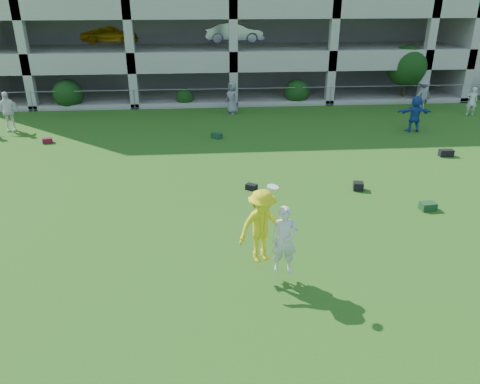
{
  "coord_description": "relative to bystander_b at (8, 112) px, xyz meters",
  "views": [
    {
      "loc": [
        -1.93,
        -9.34,
        6.89
      ],
      "look_at": [
        -0.93,
        3.0,
        1.4
      ],
      "focal_mm": 35.0,
      "sensor_mm": 36.0,
      "label": 1
    }
  ],
  "objects": [
    {
      "name": "ground",
      "position": [
        11.81,
        -14.88,
        -1.01
      ],
      "size": [
        100.0,
        100.0,
        0.0
      ],
      "primitive_type": "plane",
      "color": "#235114",
      "rests_on": "ground"
    },
    {
      "name": "bystander_b",
      "position": [
        0.0,
        0.0,
        0.0
      ],
      "size": [
        1.28,
        0.89,
        2.02
      ],
      "primitive_type": "imported",
      "rotation": [
        0.0,
        0.0,
        0.37
      ],
      "color": "silver",
      "rests_on": "ground"
    },
    {
      "name": "bystander_c",
      "position": [
        11.61,
        2.68,
        -0.1
      ],
      "size": [
        1.03,
        1.05,
        1.83
      ],
      "primitive_type": "imported",
      "rotation": [
        0.0,
        0.0,
        -0.83
      ],
      "color": "gray",
      "rests_on": "ground"
    },
    {
      "name": "bystander_d",
      "position": [
        20.61,
        -1.78,
        -0.09
      ],
      "size": [
        1.73,
        0.64,
        1.84
      ],
      "primitive_type": "imported",
      "rotation": [
        0.0,
        0.0,
        3.09
      ],
      "color": "#22459C",
      "rests_on": "ground"
    },
    {
      "name": "bystander_e",
      "position": [
        25.23,
        1.1,
        -0.2
      ],
      "size": [
        0.68,
        0.54,
        1.63
      ],
      "primitive_type": "imported",
      "rotation": [
        0.0,
        0.0,
        2.86
      ],
      "color": "silver",
      "rests_on": "ground"
    },
    {
      "name": "bystander_f",
      "position": [
        22.88,
        2.42,
        -0.08
      ],
      "size": [
        1.34,
        0.98,
        1.86
      ],
      "primitive_type": "imported",
      "rotation": [
        0.0,
        0.0,
        3.41
      ],
      "color": "gray",
      "rests_on": "ground"
    },
    {
      "name": "bag_black_b",
      "position": [
        11.57,
        -8.56,
        -0.9
      ],
      "size": [
        0.47,
        0.43,
        0.22
      ],
      "primitive_type": "cube",
      "rotation": [
        0.0,
        0.0,
        -0.61
      ],
      "color": "black",
      "rests_on": "ground"
    },
    {
      "name": "bag_green_c",
      "position": [
        17.28,
        -10.71,
        -0.88
      ],
      "size": [
        0.53,
        0.39,
        0.26
      ],
      "primitive_type": "cube",
      "rotation": [
        0.0,
        0.0,
        0.09
      ],
      "color": "#143816",
      "rests_on": "ground"
    },
    {
      "name": "crate_d",
      "position": [
        15.47,
        -8.89,
        -0.86
      ],
      "size": [
        0.42,
        0.42,
        0.3
      ],
      "primitive_type": "cube",
      "rotation": [
        0.0,
        0.0,
        -0.21
      ],
      "color": "black",
      "rests_on": "ground"
    },
    {
      "name": "bag_black_e",
      "position": [
        20.47,
        -5.59,
        -0.86
      ],
      "size": [
        0.61,
        0.32,
        0.3
      ],
      "primitive_type": "cube",
      "rotation": [
        0.0,
        0.0,
        -0.04
      ],
      "color": "black",
      "rests_on": "ground"
    },
    {
      "name": "bag_red_f",
      "position": [
        2.47,
        -2.24,
        -0.89
      ],
      "size": [
        0.51,
        0.4,
        0.24
      ],
      "primitive_type": "cube",
      "rotation": [
        0.0,
        0.0,
        0.31
      ],
      "color": "#570E17",
      "rests_on": "ground"
    },
    {
      "name": "bag_green_g",
      "position": [
        10.53,
        -2.12,
        -0.89
      ],
      "size": [
        0.58,
        0.54,
        0.25
      ],
      "primitive_type": "cube",
      "rotation": [
        0.0,
        0.0,
        -0.66
      ],
      "color": "#163C1E",
      "rests_on": "ground"
    },
    {
      "name": "frisbee_contest",
      "position": [
        11.35,
        -14.28,
        0.43
      ],
      "size": [
        1.6,
        1.1,
        2.42
      ],
      "color": "yellow",
      "rests_on": "ground"
    },
    {
      "name": "fence",
      "position": [
        11.81,
        4.12,
        -0.4
      ],
      "size": [
        36.06,
        0.06,
        1.2
      ],
      "color": "gray",
      "rests_on": "ground"
    },
    {
      "name": "shrub_row",
      "position": [
        16.4,
        4.82,
        0.5
      ],
      "size": [
        34.38,
        2.52,
        3.5
      ],
      "color": "#163D11",
      "rests_on": "ground"
    }
  ]
}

